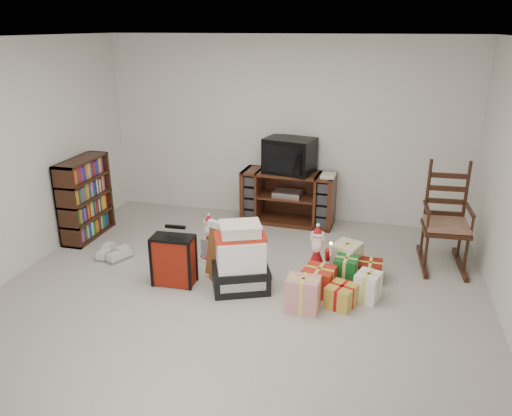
{
  "coord_description": "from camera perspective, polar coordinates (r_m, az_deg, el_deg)",
  "views": [
    {
      "loc": [
        1.27,
        -4.18,
        2.6
      ],
      "look_at": [
        0.06,
        0.6,
        0.79
      ],
      "focal_mm": 35.0,
      "sensor_mm": 36.0,
      "label": 1
    }
  ],
  "objects": [
    {
      "name": "gift_pile",
      "position": [
        5.15,
        -1.77,
        -6.15
      ],
      "size": [
        0.69,
        0.6,
        0.72
      ],
      "rotation": [
        0.0,
        0.0,
        0.4
      ],
      "color": "black",
      "rests_on": "floor"
    },
    {
      "name": "santa_figurine",
      "position": [
        5.39,
        6.92,
        -5.88
      ],
      "size": [
        0.31,
        0.3,
        0.65
      ],
      "color": "maroon",
      "rests_on": "floor"
    },
    {
      "name": "crt_television",
      "position": [
        6.73,
        3.86,
        6.01
      ],
      "size": [
        0.72,
        0.59,
        0.47
      ],
      "rotation": [
        0.0,
        0.0,
        -0.23
      ],
      "color": "black",
      "rests_on": "tv_stand"
    },
    {
      "name": "gift_cluster",
      "position": [
        5.26,
        9.75,
        -8.0
      ],
      "size": [
        0.83,
        1.21,
        0.28
      ],
      "color": "red",
      "rests_on": "floor"
    },
    {
      "name": "room",
      "position": [
        4.57,
        -2.63,
        2.95
      ],
      "size": [
        5.01,
        5.01,
        2.51
      ],
      "color": "#A4A197",
      "rests_on": "ground"
    },
    {
      "name": "rocking_chair",
      "position": [
        6.07,
        20.77,
        -2.26
      ],
      "size": [
        0.54,
        0.84,
        1.24
      ],
      "rotation": [
        0.0,
        0.0,
        0.05
      ],
      "color": "#341A0E",
      "rests_on": "floor"
    },
    {
      "name": "tv_stand",
      "position": [
        6.9,
        3.68,
        1.2
      ],
      "size": [
        1.29,
        0.52,
        0.72
      ],
      "rotation": [
        0.0,
        0.0,
        -0.05
      ],
      "color": "#4C2615",
      "rests_on": "floor"
    },
    {
      "name": "bookshelf",
      "position": [
        6.75,
        -18.93,
        0.91
      ],
      "size": [
        0.28,
        0.85,
        1.04
      ],
      "color": "#341A0E",
      "rests_on": "floor"
    },
    {
      "name": "teddy_bear",
      "position": [
        5.28,
        0.45,
        -7.56
      ],
      "size": [
        0.22,
        0.19,
        0.32
      ],
      "color": "brown",
      "rests_on": "floor"
    },
    {
      "name": "mrs_claus_figurine",
      "position": [
        5.87,
        -5.34,
        -3.9
      ],
      "size": [
        0.27,
        0.26,
        0.56
      ],
      "color": "maroon",
      "rests_on": "floor"
    },
    {
      "name": "stocking",
      "position": [
        5.38,
        -4.48,
        -4.88
      ],
      "size": [
        0.33,
        0.25,
        0.66
      ],
      "primitive_type": null,
      "rotation": [
        0.0,
        0.0,
        -0.43
      ],
      "color": "#0C741E",
      "rests_on": "floor"
    },
    {
      "name": "red_suitcase",
      "position": [
        5.34,
        -9.38,
        -5.91
      ],
      "size": [
        0.43,
        0.24,
        0.64
      ],
      "rotation": [
        0.0,
        0.0,
        0.04
      ],
      "color": "maroon",
      "rests_on": "floor"
    },
    {
      "name": "sneaker_pair",
      "position": [
        6.15,
        -16.06,
        -5.13
      ],
      "size": [
        0.37,
        0.32,
        0.11
      ],
      "rotation": [
        0.0,
        0.0,
        -0.17
      ],
      "color": "silver",
      "rests_on": "floor"
    }
  ]
}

